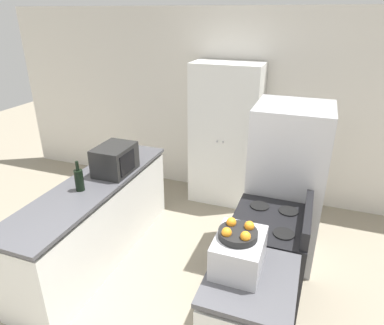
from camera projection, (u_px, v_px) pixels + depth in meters
wall_back at (228, 106)px, 4.82m from camera, size 7.00×0.06×2.60m
counter_left at (97, 221)px, 3.72m from camera, size 0.60×2.28×0.90m
pantry_cabinet at (225, 136)px, 4.68m from camera, size 0.91×0.53×1.94m
stove at (266, 261)px, 3.10m from camera, size 0.66×0.75×1.06m
refrigerator at (286, 185)px, 3.59m from camera, size 0.76×0.72×1.71m
microwave at (115, 159)px, 3.71m from camera, size 0.35×0.46×0.31m
wine_bottle at (79, 179)px, 3.35m from camera, size 0.09×0.09×0.31m
toaster_oven at (239, 252)px, 2.33m from camera, size 0.33×0.41×0.24m
fruit_bowl at (238, 233)px, 2.27m from camera, size 0.26×0.26×0.10m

